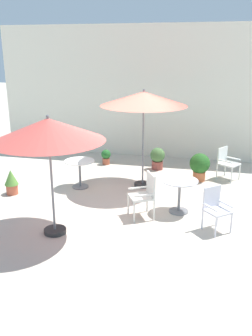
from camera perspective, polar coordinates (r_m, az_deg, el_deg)
ground_plane at (r=8.65m, az=-0.64°, el=-5.59°), size 60.00×60.00×0.00m
villa_facade at (r=12.23m, az=4.20°, el=11.66°), size 10.45×0.30×4.26m
patio_umbrella_0 at (r=6.79m, az=-12.03°, el=5.74°), size 2.09×2.09×2.35m
patio_umbrella_1 at (r=9.21m, az=2.78°, el=10.64°), size 2.19×2.19×2.54m
cafe_table_0 at (r=9.57m, az=-7.24°, el=-0.10°), size 0.78×0.78×0.73m
cafe_table_1 at (r=8.12m, az=8.36°, el=-3.37°), size 0.80×0.80×0.75m
patio_chair_0 at (r=7.47m, az=13.74°, el=-5.81°), size 0.61×0.61×0.89m
patio_chair_1 at (r=10.51m, az=15.42°, el=1.05°), size 0.67×0.66×0.89m
patio_chair_2 at (r=7.80m, az=3.00°, el=-3.83°), size 0.65×0.66×0.98m
potted_plant_0 at (r=11.05m, az=4.94°, el=1.63°), size 0.44×0.44×0.67m
potted_plant_1 at (r=9.53m, az=-17.48°, el=-1.96°), size 0.34×0.34×0.64m
potted_plant_2 at (r=10.21m, az=11.44°, el=0.41°), size 0.55×0.55×0.77m
potted_plant_3 at (r=11.54m, az=-3.15°, el=1.84°), size 0.30×0.30×0.48m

